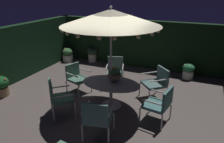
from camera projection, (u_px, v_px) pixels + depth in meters
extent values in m
cube|color=#584D49|center=(103.00, 103.00, 6.20)|extent=(7.43, 7.24, 0.02)
cube|color=black|center=(139.00, 44.00, 8.81)|extent=(7.43, 0.30, 1.92)
cube|color=black|center=(7.00, 56.00, 7.18)|extent=(0.30, 7.24, 1.92)
cylinder|color=beige|center=(111.00, 105.00, 6.04)|extent=(0.58, 0.58, 0.03)
cylinder|color=beige|center=(111.00, 95.00, 5.92)|extent=(0.09, 0.09, 0.68)
ellipsoid|color=gray|center=(111.00, 83.00, 5.80)|extent=(1.63, 1.08, 0.03)
cylinder|color=silver|center=(111.00, 66.00, 5.62)|extent=(0.06, 0.06, 2.38)
cone|color=beige|center=(111.00, 17.00, 5.17)|extent=(2.48, 2.48, 0.39)
sphere|color=silver|center=(111.00, 7.00, 5.08)|extent=(0.07, 0.07, 0.07)
sphere|color=#F9DB8C|center=(158.00, 31.00, 4.83)|extent=(0.09, 0.09, 0.09)
sphere|color=#F9DB8C|center=(159.00, 29.00, 5.17)|extent=(0.09, 0.09, 0.09)
sphere|color=#F9DB8C|center=(155.00, 26.00, 5.52)|extent=(0.09, 0.09, 0.09)
sphere|color=#F9DB8C|center=(145.00, 23.00, 5.91)|extent=(0.09, 0.09, 0.09)
sphere|color=#F9DB8C|center=(133.00, 22.00, 6.16)|extent=(0.09, 0.09, 0.09)
sphere|color=#F9DB8C|center=(121.00, 21.00, 6.31)|extent=(0.09, 0.09, 0.09)
sphere|color=#F9DB8C|center=(106.00, 21.00, 6.33)|extent=(0.09, 0.09, 0.09)
sphere|color=#F9DB8C|center=(92.00, 22.00, 6.22)|extent=(0.09, 0.09, 0.09)
sphere|color=#F9DB8C|center=(79.00, 23.00, 5.97)|extent=(0.09, 0.09, 0.09)
sphere|color=#F9DB8C|center=(71.00, 25.00, 5.68)|extent=(0.09, 0.09, 0.09)
sphere|color=#F9DB8C|center=(64.00, 27.00, 5.34)|extent=(0.09, 0.09, 0.09)
sphere|color=#F9DB8C|center=(63.00, 31.00, 4.92)|extent=(0.09, 0.09, 0.09)
sphere|color=#F9DB8C|center=(67.00, 33.00, 4.61)|extent=(0.09, 0.09, 0.09)
sphere|color=#F9DB8C|center=(78.00, 36.00, 4.37)|extent=(0.09, 0.09, 0.09)
sphere|color=#F9DB8C|center=(99.00, 38.00, 4.19)|extent=(0.09, 0.09, 0.09)
sphere|color=#F9DB8C|center=(115.00, 38.00, 4.18)|extent=(0.09, 0.09, 0.09)
sphere|color=#F9DB8C|center=(138.00, 37.00, 4.31)|extent=(0.09, 0.09, 0.09)
sphere|color=#F9DB8C|center=(152.00, 34.00, 4.55)|extent=(0.09, 0.09, 0.09)
cylinder|color=olive|center=(114.00, 79.00, 5.85)|extent=(0.16, 0.16, 0.13)
cylinder|color=#82664A|center=(114.00, 75.00, 5.80)|extent=(0.36, 0.36, 0.11)
ellipsoid|color=#37683E|center=(114.00, 71.00, 5.76)|extent=(0.32, 0.32, 0.19)
sphere|color=orange|center=(114.00, 68.00, 5.73)|extent=(0.11, 0.11, 0.11)
cylinder|color=beige|center=(90.00, 119.00, 5.08)|extent=(0.04, 0.04, 0.41)
cylinder|color=beige|center=(114.00, 122.00, 4.98)|extent=(0.04, 0.04, 0.41)
cylinder|color=beige|center=(82.00, 133.00, 4.57)|extent=(0.04, 0.04, 0.41)
cylinder|color=beige|center=(108.00, 137.00, 4.46)|extent=(0.04, 0.04, 0.41)
cube|color=slate|center=(98.00, 118.00, 4.68)|extent=(0.66, 0.66, 0.07)
cube|color=slate|center=(95.00, 114.00, 4.34)|extent=(0.55, 0.17, 0.47)
cylinder|color=beige|center=(85.00, 107.00, 4.65)|extent=(0.15, 0.54, 0.04)
cylinder|color=beige|center=(111.00, 110.00, 4.54)|extent=(0.15, 0.54, 0.04)
cylinder|color=beige|center=(140.00, 116.00, 5.21)|extent=(0.04, 0.04, 0.41)
cylinder|color=beige|center=(150.00, 105.00, 5.67)|extent=(0.04, 0.04, 0.41)
cylinder|color=beige|center=(162.00, 123.00, 4.92)|extent=(0.04, 0.04, 0.41)
cylinder|color=beige|center=(171.00, 111.00, 5.39)|extent=(0.04, 0.04, 0.41)
cube|color=#44736F|center=(156.00, 105.00, 5.21)|extent=(0.64, 0.67, 0.07)
cube|color=#44736F|center=(168.00, 99.00, 4.98)|extent=(0.16, 0.58, 0.45)
cylinder|color=beige|center=(152.00, 102.00, 4.90)|extent=(0.53, 0.13, 0.04)
cylinder|color=beige|center=(161.00, 92.00, 5.36)|extent=(0.53, 0.13, 0.04)
cylinder|color=silver|center=(149.00, 98.00, 6.01)|extent=(0.04, 0.04, 0.44)
cylinder|color=silver|center=(139.00, 89.00, 6.54)|extent=(0.04, 0.04, 0.44)
cylinder|color=silver|center=(167.00, 95.00, 6.19)|extent=(0.04, 0.04, 0.44)
cylinder|color=silver|center=(157.00, 86.00, 6.73)|extent=(0.04, 0.04, 0.44)
cube|color=slate|center=(154.00, 84.00, 6.28)|extent=(0.83, 0.83, 0.07)
cube|color=slate|center=(163.00, 75.00, 6.27)|extent=(0.44, 0.47, 0.43)
cylinder|color=silver|center=(160.00, 80.00, 5.92)|extent=(0.44, 0.41, 0.04)
cylinder|color=silver|center=(149.00, 73.00, 6.45)|extent=(0.44, 0.41, 0.04)
cylinder|color=silver|center=(122.00, 84.00, 6.89)|extent=(0.04, 0.04, 0.45)
cylinder|color=silver|center=(106.00, 83.00, 6.94)|extent=(0.04, 0.04, 0.45)
cylinder|color=silver|center=(123.00, 77.00, 7.44)|extent=(0.04, 0.04, 0.45)
cylinder|color=silver|center=(108.00, 76.00, 7.49)|extent=(0.04, 0.04, 0.45)
cube|color=#506B5E|center=(115.00, 73.00, 7.09)|extent=(0.68, 0.71, 0.07)
cube|color=#506B5E|center=(115.00, 63.00, 7.27)|extent=(0.50, 0.22, 0.43)
cylinder|color=silver|center=(123.00, 67.00, 6.99)|extent=(0.21, 0.55, 0.04)
cylinder|color=silver|center=(107.00, 66.00, 7.04)|extent=(0.21, 0.55, 0.04)
cylinder|color=silver|center=(92.00, 86.00, 6.79)|extent=(0.04, 0.04, 0.41)
cylinder|color=silver|center=(79.00, 92.00, 6.40)|extent=(0.04, 0.04, 0.41)
cylinder|color=silver|center=(80.00, 81.00, 7.12)|extent=(0.04, 0.04, 0.41)
cylinder|color=silver|center=(67.00, 87.00, 6.74)|extent=(0.04, 0.04, 0.41)
cube|color=#4B7260|center=(79.00, 79.00, 6.68)|extent=(0.68, 0.66, 0.07)
cube|color=#4B7260|center=(73.00, 70.00, 6.75)|extent=(0.20, 0.51, 0.42)
cylinder|color=silver|center=(85.00, 70.00, 6.78)|extent=(0.53, 0.19, 0.04)
cylinder|color=silver|center=(71.00, 75.00, 6.40)|extent=(0.53, 0.19, 0.04)
cylinder|color=silver|center=(71.00, 100.00, 5.88)|extent=(0.04, 0.04, 0.45)
cylinder|color=silver|center=(75.00, 111.00, 5.39)|extent=(0.04, 0.04, 0.45)
cylinder|color=silver|center=(51.00, 104.00, 5.71)|extent=(0.04, 0.04, 0.45)
cylinder|color=silver|center=(54.00, 115.00, 5.22)|extent=(0.04, 0.04, 0.45)
cube|color=#487E5C|center=(62.00, 98.00, 5.46)|extent=(0.75, 0.75, 0.07)
cube|color=#487E5C|center=(51.00, 90.00, 5.28)|extent=(0.41, 0.43, 0.47)
cylinder|color=silver|center=(60.00, 87.00, 5.63)|extent=(0.39, 0.38, 0.04)
cylinder|color=silver|center=(63.00, 96.00, 5.14)|extent=(0.39, 0.38, 0.04)
cylinder|color=beige|center=(188.00, 75.00, 7.82)|extent=(0.39, 0.39, 0.30)
ellipsoid|color=#287241|center=(189.00, 68.00, 7.72)|extent=(0.43, 0.43, 0.30)
sphere|color=silver|center=(193.00, 67.00, 7.62)|extent=(0.09, 0.09, 0.09)
sphere|color=silver|center=(189.00, 67.00, 7.81)|extent=(0.10, 0.10, 0.10)
sphere|color=beige|center=(185.00, 65.00, 7.71)|extent=(0.10, 0.10, 0.10)
sphere|color=beige|center=(189.00, 66.00, 7.59)|extent=(0.08, 0.08, 0.08)
cylinder|color=beige|center=(68.00, 58.00, 9.68)|extent=(0.47, 0.47, 0.31)
ellipsoid|color=#376D36|center=(68.00, 52.00, 9.57)|extent=(0.46, 0.46, 0.32)
sphere|color=orange|center=(71.00, 51.00, 9.53)|extent=(0.07, 0.07, 0.07)
sphere|color=orange|center=(70.00, 49.00, 9.65)|extent=(0.10, 0.10, 0.10)
sphere|color=orange|center=(67.00, 49.00, 9.65)|extent=(0.08, 0.08, 0.08)
sphere|color=#EE7047|center=(65.00, 49.00, 9.62)|extent=(0.10, 0.10, 0.10)
sphere|color=orange|center=(64.00, 52.00, 9.44)|extent=(0.07, 0.07, 0.07)
sphere|color=orange|center=(67.00, 51.00, 9.42)|extent=(0.07, 0.07, 0.07)
cylinder|color=beige|center=(92.00, 58.00, 9.60)|extent=(0.36, 0.36, 0.35)
ellipsoid|color=#27452D|center=(92.00, 52.00, 9.50)|extent=(0.43, 0.43, 0.30)
sphere|color=#AF338B|center=(96.00, 50.00, 9.43)|extent=(0.09, 0.09, 0.09)
sphere|color=#BC2E88|center=(95.00, 50.00, 9.62)|extent=(0.08, 0.08, 0.08)
sphere|color=#BA2F84|center=(91.00, 51.00, 9.59)|extent=(0.08, 0.08, 0.08)
sphere|color=#B94776|center=(89.00, 50.00, 9.46)|extent=(0.08, 0.08, 0.08)
sphere|color=#AC3F8A|center=(91.00, 52.00, 9.38)|extent=(0.11, 0.11, 0.11)
cylinder|color=olive|center=(1.00, 91.00, 6.59)|extent=(0.47, 0.47, 0.28)
sphere|color=#D03742|center=(5.00, 80.00, 6.39)|extent=(0.06, 0.06, 0.06)
sphere|color=red|center=(3.00, 81.00, 6.59)|extent=(0.10, 0.10, 0.10)
sphere|color=red|center=(0.00, 79.00, 6.67)|extent=(0.10, 0.10, 0.10)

